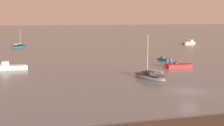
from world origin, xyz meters
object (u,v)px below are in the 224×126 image
Objects in this scene: motorboat_moored_2 at (163,59)px; sailboat_moored_0 at (19,47)px; sailboat_moored_2 at (150,77)px; motorboat_moored_4 at (7,68)px; motorboat_moored_3 at (175,66)px; motorboat_moored_0 at (190,43)px.

sailboat_moored_0 is at bearing 25.47° from motorboat_moored_2.
motorboat_moored_4 is at bearing 32.74° from sailboat_moored_2.
motorboat_moored_3 is at bearing -99.69° from sailboat_moored_0.
sailboat_moored_2 is (21.26, -64.14, 0.05)m from sailboat_moored_0.
motorboat_moored_0 is 0.91× the size of sailboat_moored_2.
motorboat_moored_2 is at bearing -96.99° from motorboat_moored_3.
motorboat_moored_2 is 35.71m from motorboat_moored_4.
sailboat_moored_2 is 1.13× the size of motorboat_moored_4.
sailboat_moored_0 is 0.98× the size of motorboat_moored_4.
motorboat_moored_4 is (-35.47, -4.13, 0.18)m from motorboat_moored_2.
sailboat_moored_0 is 1.06× the size of motorboat_moored_3.
motorboat_moored_0 reaches higher than motorboat_moored_2.
motorboat_moored_3 is at bearing -143.92° from motorboat_moored_0.
sailboat_moored_2 is (-12.05, -20.65, 0.13)m from motorboat_moored_2.
motorboat_moored_4 is (-65.63, -44.29, 0.00)m from motorboat_moored_0.
motorboat_moored_3 is at bearing 154.94° from motorboat_moored_2.
sailboat_moored_0 is at bearing -3.73° from sailboat_moored_2.
motorboat_moored_2 is (-30.16, -40.16, -0.18)m from motorboat_moored_0.
sailboat_moored_2 is at bearing 51.31° from motorboat_moored_3.
motorboat_moored_0 is at bearing -56.84° from sailboat_moored_2.
motorboat_moored_3 is at bearing 166.37° from motorboat_moored_4.
motorboat_moored_0 is 1.03× the size of motorboat_moored_4.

